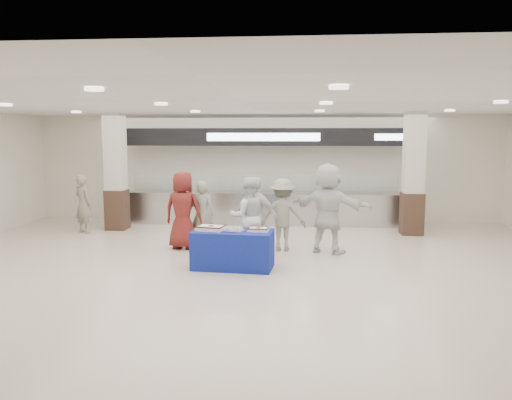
# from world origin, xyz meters

# --- Properties ---
(ground) EXTENTS (14.00, 14.00, 0.00)m
(ground) POSITION_xyz_m (0.00, 0.00, 0.00)
(ground) COLOR beige
(ground) RESTS_ON ground
(serving_line) EXTENTS (8.70, 0.85, 2.80)m
(serving_line) POSITION_xyz_m (0.00, 5.40, 1.16)
(serving_line) COLOR #B2B4B9
(serving_line) RESTS_ON ground
(column_left) EXTENTS (0.55, 0.55, 3.20)m
(column_left) POSITION_xyz_m (-4.00, 4.20, 1.53)
(column_left) COLOR #322017
(column_left) RESTS_ON ground
(column_right) EXTENTS (0.55, 0.55, 3.20)m
(column_right) POSITION_xyz_m (4.00, 4.20, 1.53)
(column_right) COLOR #322017
(column_right) RESTS_ON ground
(display_table) EXTENTS (1.61, 0.90, 0.75)m
(display_table) POSITION_xyz_m (-0.24, 0.42, 0.38)
(display_table) COLOR navy
(display_table) RESTS_ON ground
(sheet_cake_left) EXTENTS (0.59, 0.50, 0.11)m
(sheet_cake_left) POSITION_xyz_m (-0.68, 0.44, 0.80)
(sheet_cake_left) COLOR white
(sheet_cake_left) RESTS_ON display_table
(sheet_cake_right) EXTENTS (0.41, 0.33, 0.09)m
(sheet_cake_right) POSITION_xyz_m (0.26, 0.42, 0.79)
(sheet_cake_right) COLOR white
(sheet_cake_right) RESTS_ON display_table
(cupcake_tray) EXTENTS (0.47, 0.41, 0.06)m
(cupcake_tray) POSITION_xyz_m (-0.23, 0.39, 0.78)
(cupcake_tray) COLOR #AAAAAF
(cupcake_tray) RESTS_ON display_table
(civilian_maroon) EXTENTS (0.94, 0.68, 1.79)m
(civilian_maroon) POSITION_xyz_m (-1.61, 2.01, 0.89)
(civilian_maroon) COLOR maroon
(civilian_maroon) RESTS_ON ground
(soldier_a) EXTENTS (0.61, 0.44, 1.56)m
(soldier_a) POSITION_xyz_m (-1.20, 2.19, 0.78)
(soldier_a) COLOR gray
(soldier_a) RESTS_ON ground
(chef_tall) EXTENTS (0.95, 0.80, 1.72)m
(chef_tall) POSITION_xyz_m (-0.04, 1.46, 0.86)
(chef_tall) COLOR white
(chef_tall) RESTS_ON ground
(chef_short) EXTENTS (1.09, 0.77, 1.71)m
(chef_short) POSITION_xyz_m (0.11, 1.53, 0.86)
(chef_short) COLOR white
(chef_short) RESTS_ON ground
(soldier_b) EXTENTS (1.08, 0.65, 1.64)m
(soldier_b) POSITION_xyz_m (0.67, 2.05, 0.82)
(soldier_b) COLOR gray
(soldier_b) RESTS_ON ground
(civilian_white) EXTENTS (1.93, 1.31, 2.00)m
(civilian_white) POSITION_xyz_m (1.68, 1.89, 1.00)
(civilian_white) COLOR white
(civilian_white) RESTS_ON ground
(soldier_bg) EXTENTS (0.68, 0.61, 1.57)m
(soldier_bg) POSITION_xyz_m (-4.71, 3.63, 0.78)
(soldier_bg) COLOR gray
(soldier_bg) RESTS_ON ground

